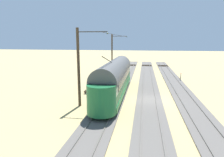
# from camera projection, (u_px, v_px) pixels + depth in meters

# --- Properties ---
(ground_plane) EXTENTS (220.00, 220.00, 0.00)m
(ground_plane) POSITION_uv_depth(u_px,v_px,m) (149.00, 101.00, 21.76)
(ground_plane) COLOR tan
(track_streetcar_siding) EXTENTS (2.80, 80.00, 0.18)m
(track_streetcar_siding) POSITION_uv_depth(u_px,v_px,m) (187.00, 101.00, 21.37)
(track_streetcar_siding) COLOR #56514C
(track_streetcar_siding) RESTS_ON ground
(track_adjacent_siding) EXTENTS (2.80, 80.00, 0.18)m
(track_adjacent_siding) POSITION_uv_depth(u_px,v_px,m) (149.00, 99.00, 22.05)
(track_adjacent_siding) COLOR #56514C
(track_adjacent_siding) RESTS_ON ground
(track_third_siding) EXTENTS (2.80, 80.00, 0.18)m
(track_third_siding) POSITION_uv_depth(u_px,v_px,m) (113.00, 98.00, 22.73)
(track_third_siding) COLOR #56514C
(track_third_siding) RESTS_ON ground
(vintage_streetcar) EXTENTS (2.65, 17.39, 5.17)m
(vintage_streetcar) POSITION_uv_depth(u_px,v_px,m) (115.00, 77.00, 23.62)
(vintage_streetcar) COLOR #196033
(vintage_streetcar) RESTS_ON ground
(catenary_pole_foreground) EXTENTS (3.16, 0.28, 7.85)m
(catenary_pole_foreground) POSITION_uv_depth(u_px,v_px,m) (112.00, 53.00, 38.66)
(catenary_pole_foreground) COLOR #423323
(catenary_pole_foreground) RESTS_ON ground
(catenary_pole_mid_near) EXTENTS (3.16, 0.28, 7.85)m
(catenary_pole_mid_near) POSITION_uv_depth(u_px,v_px,m) (79.00, 66.00, 19.25)
(catenary_pole_mid_near) COLOR #423323
(catenary_pole_mid_near) RESTS_ON ground
(overhead_wire_run) EXTENTS (2.95, 24.07, 0.18)m
(overhead_wire_run) POSITION_uv_depth(u_px,v_px,m) (120.00, 36.00, 28.59)
(overhead_wire_run) COLOR black
(overhead_wire_run) RESTS_ON ground
(switch_stand) EXTENTS (0.50, 0.30, 1.24)m
(switch_stand) POSITION_uv_depth(u_px,v_px,m) (181.00, 76.00, 32.48)
(switch_stand) COLOR black
(switch_stand) RESTS_ON ground
(spare_tie_stack) EXTENTS (2.40, 2.40, 0.54)m
(spare_tie_stack) POSITION_uv_depth(u_px,v_px,m) (94.00, 92.00, 24.57)
(spare_tie_stack) COLOR #2D2316
(spare_tie_stack) RESTS_ON ground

